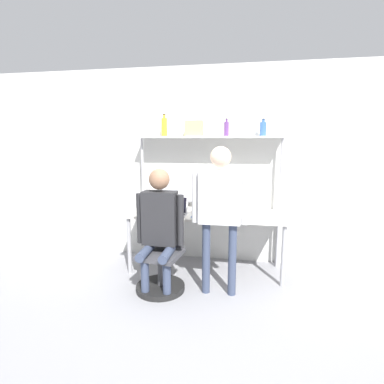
{
  "coord_description": "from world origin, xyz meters",
  "views": [
    {
      "loc": [
        0.5,
        -3.38,
        1.7
      ],
      "look_at": [
        -0.11,
        -0.08,
        1.12
      ],
      "focal_mm": 28.0,
      "sensor_mm": 36.0,
      "label": 1
    }
  ],
  "objects": [
    {
      "name": "storage_box",
      "position": [
        -0.2,
        0.63,
        1.86
      ],
      "size": [
        0.22,
        0.17,
        0.2
      ],
      "color": "#DBCC66",
      "rests_on": "shelf_unit"
    },
    {
      "name": "wall_back",
      "position": [
        0.0,
        0.81,
        1.35
      ],
      "size": [
        8.0,
        0.06,
        2.7
      ],
      "color": "silver",
      "rests_on": "ground_plane"
    },
    {
      "name": "monitor",
      "position": [
        -0.39,
        0.65,
        1.0
      ],
      "size": [
        0.56,
        0.19,
        0.41
      ],
      "color": "#B7B7BC",
      "rests_on": "desk"
    },
    {
      "name": "person_standing",
      "position": [
        0.23,
        -0.23,
        1.05
      ],
      "size": [
        0.61,
        0.22,
        1.64
      ],
      "color": "#38425B",
      "rests_on": "ground_plane"
    },
    {
      "name": "ground_plane",
      "position": [
        0.0,
        0.0,
        0.0
      ],
      "size": [
        12.0,
        12.0,
        0.0
      ],
      "primitive_type": "plane",
      "color": "gray"
    },
    {
      "name": "bottle_amber",
      "position": [
        -0.61,
        0.63,
        1.89
      ],
      "size": [
        0.08,
        0.08,
        0.3
      ],
      "color": "gold",
      "rests_on": "shelf_unit"
    },
    {
      "name": "person_seated",
      "position": [
        -0.44,
        -0.28,
        0.82
      ],
      "size": [
        0.55,
        0.47,
        1.4
      ],
      "color": "#38425B",
      "rests_on": "ground_plane"
    },
    {
      "name": "bottle_purple",
      "position": [
        0.22,
        0.63,
        1.86
      ],
      "size": [
        0.06,
        0.06,
        0.23
      ],
      "color": "#593372",
      "rests_on": "shelf_unit"
    },
    {
      "name": "shelf_unit",
      "position": [
        0.0,
        0.63,
        1.53
      ],
      "size": [
        1.92,
        0.29,
        1.76
      ],
      "color": "silver",
      "rests_on": "ground_plane"
    },
    {
      "name": "office_chair",
      "position": [
        -0.43,
        -0.23,
        0.28
      ],
      "size": [
        0.56,
        0.56,
        0.91
      ],
      "color": "black",
      "rests_on": "ground_plane"
    },
    {
      "name": "laptop",
      "position": [
        -0.39,
        0.25,
        0.84
      ],
      "size": [
        0.33,
        0.23,
        0.22
      ],
      "color": "#BCBCC1",
      "rests_on": "desk"
    },
    {
      "name": "cell_phone",
      "position": [
        -0.12,
        0.18,
        0.78
      ],
      "size": [
        0.07,
        0.15,
        0.01
      ],
      "color": "#264C8C",
      "rests_on": "desk"
    },
    {
      "name": "desk",
      "position": [
        0.0,
        0.4,
        0.7
      ],
      "size": [
        2.02,
        0.76,
        0.77
      ],
      "color": "beige",
      "rests_on": "ground_plane"
    },
    {
      "name": "bottle_blue",
      "position": [
        0.69,
        0.63,
        1.85
      ],
      "size": [
        0.08,
        0.08,
        0.22
      ],
      "color": "#335999",
      "rests_on": "shelf_unit"
    }
  ]
}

